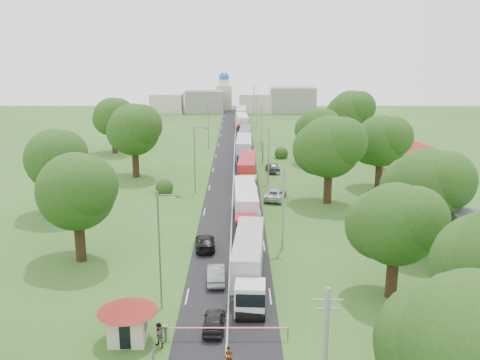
{
  "coord_description": "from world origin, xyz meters",
  "views": [
    {
      "loc": [
        0.9,
        -60.23,
        21.15
      ],
      "look_at": [
        1.04,
        11.11,
        3.0
      ],
      "focal_mm": 40.0,
      "sensor_mm": 36.0,
      "label": 1
    }
  ],
  "objects_px": {
    "info_sign": "(263,148)",
    "car_lane_mid": "(216,274)",
    "boom_barrier": "(208,329)",
    "pedestrian_near": "(229,358)",
    "truck_0": "(249,260)",
    "guard_booth": "(128,314)",
    "car_lane_front": "(214,321)"
  },
  "relations": [
    {
      "from": "info_sign",
      "to": "car_lane_mid",
      "type": "xyz_separation_m",
      "value": [
        -6.4,
        -50.01,
        -2.26
      ]
    },
    {
      "from": "boom_barrier",
      "to": "pedestrian_near",
      "type": "height_order",
      "value": "pedestrian_near"
    },
    {
      "from": "truck_0",
      "to": "pedestrian_near",
      "type": "height_order",
      "value": "truck_0"
    },
    {
      "from": "guard_booth",
      "to": "car_lane_mid",
      "type": "distance_m",
      "value": 11.74
    },
    {
      "from": "boom_barrier",
      "to": "truck_0",
      "type": "xyz_separation_m",
      "value": [
        3.14,
        9.92,
        1.25
      ]
    },
    {
      "from": "truck_0",
      "to": "pedestrian_near",
      "type": "distance_m",
      "value": 13.58
    },
    {
      "from": "boom_barrier",
      "to": "info_sign",
      "type": "relative_size",
      "value": 2.25
    },
    {
      "from": "guard_booth",
      "to": "car_lane_mid",
      "type": "height_order",
      "value": "guard_booth"
    },
    {
      "from": "pedestrian_near",
      "to": "guard_booth",
      "type": "bearing_deg",
      "value": 141.73
    },
    {
      "from": "guard_booth",
      "to": "info_sign",
      "type": "height_order",
      "value": "info_sign"
    },
    {
      "from": "car_lane_front",
      "to": "car_lane_mid",
      "type": "xyz_separation_m",
      "value": [
        -0.2,
        8.49,
        0.05
      ]
    },
    {
      "from": "info_sign",
      "to": "pedestrian_near",
      "type": "height_order",
      "value": "info_sign"
    },
    {
      "from": "boom_barrier",
      "to": "pedestrian_near",
      "type": "xyz_separation_m",
      "value": [
        1.56,
        -3.5,
        -0.12
      ]
    },
    {
      "from": "truck_0",
      "to": "pedestrian_near",
      "type": "xyz_separation_m",
      "value": [
        -1.57,
        -13.42,
        -1.37
      ]
    },
    {
      "from": "boom_barrier",
      "to": "car_lane_front",
      "type": "bearing_deg",
      "value": 76.59
    },
    {
      "from": "car_lane_front",
      "to": "car_lane_mid",
      "type": "relative_size",
      "value": 0.91
    },
    {
      "from": "boom_barrier",
      "to": "guard_booth",
      "type": "distance_m",
      "value": 5.98
    },
    {
      "from": "boom_barrier",
      "to": "guard_booth",
      "type": "bearing_deg",
      "value": -179.99
    },
    {
      "from": "guard_booth",
      "to": "pedestrian_near",
      "type": "xyz_separation_m",
      "value": [
        7.41,
        -3.5,
        -1.39
      ]
    },
    {
      "from": "car_lane_front",
      "to": "pedestrian_near",
      "type": "height_order",
      "value": "pedestrian_near"
    },
    {
      "from": "guard_booth",
      "to": "car_lane_mid",
      "type": "relative_size",
      "value": 0.98
    },
    {
      "from": "guard_booth",
      "to": "car_lane_front",
      "type": "xyz_separation_m",
      "value": [
        6.2,
        1.5,
        -1.47
      ]
    },
    {
      "from": "car_lane_mid",
      "to": "boom_barrier",
      "type": "bearing_deg",
      "value": 86.77
    },
    {
      "from": "guard_booth",
      "to": "truck_0",
      "type": "relative_size",
      "value": 0.3
    },
    {
      "from": "boom_barrier",
      "to": "car_lane_mid",
      "type": "height_order",
      "value": "car_lane_mid"
    },
    {
      "from": "car_lane_front",
      "to": "pedestrian_near",
      "type": "distance_m",
      "value": 5.14
    },
    {
      "from": "info_sign",
      "to": "pedestrian_near",
      "type": "relative_size",
      "value": 2.65
    },
    {
      "from": "truck_0",
      "to": "car_lane_mid",
      "type": "xyz_separation_m",
      "value": [
        -2.98,
        0.07,
        -1.4
      ]
    },
    {
      "from": "boom_barrier",
      "to": "car_lane_front",
      "type": "distance_m",
      "value": 1.55
    },
    {
      "from": "info_sign",
      "to": "car_lane_front",
      "type": "relative_size",
      "value": 1.01
    },
    {
      "from": "info_sign",
      "to": "car_lane_mid",
      "type": "relative_size",
      "value": 0.91
    },
    {
      "from": "boom_barrier",
      "to": "truck_0",
      "type": "bearing_deg",
      "value": 72.45
    }
  ]
}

